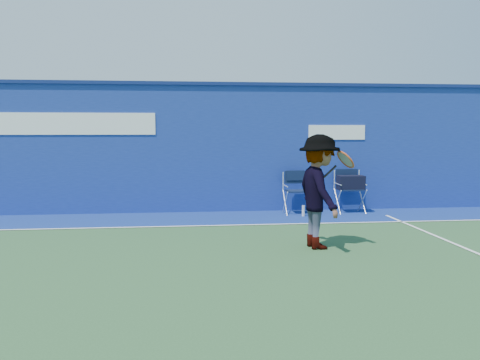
{
  "coord_description": "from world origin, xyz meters",
  "views": [
    {
      "loc": [
        -0.11,
        -7.02,
        1.95
      ],
      "look_at": [
        0.97,
        2.6,
        1.0
      ],
      "focal_mm": 38.0,
      "sensor_mm": 36.0,
      "label": 1
    }
  ],
  "objects": [
    {
      "name": "court_lines",
      "position": [
        0.0,
        0.6,
        0.01
      ],
      "size": [
        24.0,
        12.0,
        0.01
      ],
      "color": "white",
      "rests_on": "out_of_bounds_strip"
    },
    {
      "name": "tennis_player",
      "position": [
        2.12,
        1.1,
        0.94
      ],
      "size": [
        0.99,
        1.29,
        1.89
      ],
      "color": "#EA4738",
      "rests_on": "ground"
    },
    {
      "name": "directors_chair_right",
      "position": [
        3.81,
        4.54,
        0.43
      ],
      "size": [
        0.61,
        0.55,
        1.02
      ],
      "color": "silver",
      "rests_on": "ground"
    },
    {
      "name": "out_of_bounds_strip",
      "position": [
        0.0,
        4.1,
        0.0
      ],
      "size": [
        24.0,
        1.8,
        0.01
      ],
      "primitive_type": "cube",
      "color": "navy",
      "rests_on": "ground"
    },
    {
      "name": "stadium_wall",
      "position": [
        -0.0,
        5.2,
        1.55
      ],
      "size": [
        24.0,
        0.5,
        3.08
      ],
      "color": "navy",
      "rests_on": "ground"
    },
    {
      "name": "directors_chair_left",
      "position": [
        2.54,
        4.53,
        0.33
      ],
      "size": [
        0.59,
        0.55,
        1.0
      ],
      "color": "silver",
      "rests_on": "ground"
    },
    {
      "name": "ground",
      "position": [
        0.0,
        0.0,
        0.0
      ],
      "size": [
        80.0,
        80.0,
        0.0
      ],
      "primitive_type": "plane",
      "color": "#2A502A",
      "rests_on": "ground"
    },
    {
      "name": "water_bottle",
      "position": [
        2.59,
        4.13,
        0.13
      ],
      "size": [
        0.07,
        0.07,
        0.25
      ],
      "primitive_type": "cylinder",
      "color": "silver",
      "rests_on": "ground"
    }
  ]
}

